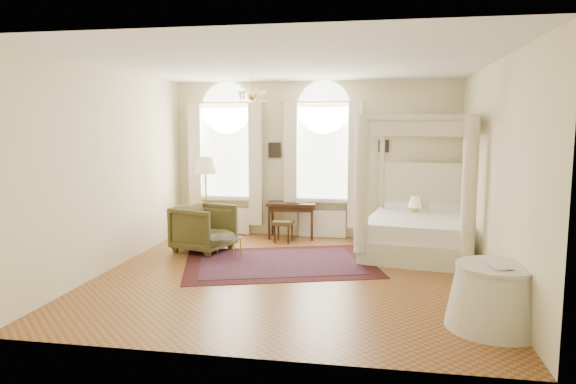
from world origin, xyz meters
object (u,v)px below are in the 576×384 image
(nightstand, at_px, (418,233))
(writing_desk, at_px, (292,208))
(canopy_bed, at_px, (418,223))
(coffee_table, at_px, (225,239))
(armchair, at_px, (204,228))
(side_table, at_px, (494,297))
(stool, at_px, (283,224))
(floor_lamp, at_px, (206,170))

(nightstand, height_order, writing_desk, writing_desk)
(canopy_bed, bearing_deg, coffee_table, -166.46)
(writing_desk, height_order, coffee_table, writing_desk)
(writing_desk, xyz_separation_m, armchair, (-1.46, -1.41, -0.21))
(coffee_table, bearing_deg, nightstand, 19.90)
(coffee_table, height_order, side_table, side_table)
(side_table, bearing_deg, armchair, 146.64)
(coffee_table, bearing_deg, side_table, -33.11)
(writing_desk, xyz_separation_m, stool, (-0.11, -0.41, -0.28))
(nightstand, distance_m, side_table, 3.95)
(writing_desk, distance_m, stool, 0.51)
(floor_lamp, bearing_deg, writing_desk, 29.23)
(nightstand, height_order, stool, nightstand)
(canopy_bed, relative_size, armchair, 2.70)
(nightstand, relative_size, armchair, 0.63)
(nightstand, bearing_deg, side_table, -81.85)
(stool, bearing_deg, side_table, -51.16)
(nightstand, bearing_deg, armchair, -167.59)
(canopy_bed, distance_m, floor_lamp, 4.21)
(nightstand, xyz_separation_m, armchair, (-4.03, -0.89, 0.14))
(writing_desk, height_order, side_table, writing_desk)
(stool, height_order, floor_lamp, floor_lamp)
(side_table, bearing_deg, coffee_table, 146.89)
(floor_lamp, bearing_deg, armchair, -76.85)
(armchair, bearing_deg, nightstand, -59.90)
(writing_desk, xyz_separation_m, side_table, (3.13, -4.43, -0.28))
(armchair, xyz_separation_m, coffee_table, (0.54, -0.38, -0.12))
(canopy_bed, distance_m, side_table, 3.53)
(writing_desk, bearing_deg, armchair, -135.99)
(armchair, xyz_separation_m, side_table, (4.59, -3.02, -0.07))
(nightstand, xyz_separation_m, writing_desk, (-2.57, 0.52, 0.35))
(canopy_bed, bearing_deg, floor_lamp, 179.00)
(canopy_bed, bearing_deg, nightstand, 83.83)
(canopy_bed, bearing_deg, writing_desk, 159.30)
(floor_lamp, height_order, side_table, floor_lamp)
(stool, xyz_separation_m, armchair, (-1.35, -1.00, 0.07))
(coffee_table, relative_size, floor_lamp, 0.32)
(canopy_bed, xyz_separation_m, writing_desk, (-2.53, 0.95, 0.08))
(armchair, bearing_deg, writing_desk, -28.31)
(canopy_bed, height_order, armchair, canopy_bed)
(coffee_table, xyz_separation_m, floor_lamp, (-0.66, 0.90, 1.18))
(side_table, bearing_deg, floor_lamp, 143.04)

